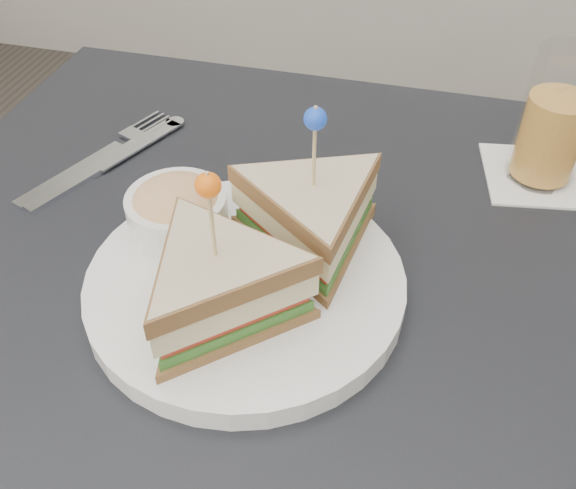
# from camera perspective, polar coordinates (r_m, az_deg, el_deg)

# --- Properties ---
(table) EXTENTS (0.80, 0.80, 0.75)m
(table) POSITION_cam_1_polar(r_m,az_deg,el_deg) (0.63, -1.13, -9.00)
(table) COLOR black
(table) RESTS_ON ground
(plate_meal) EXTENTS (0.33, 0.33, 0.16)m
(plate_meal) POSITION_cam_1_polar(r_m,az_deg,el_deg) (0.54, -3.11, -0.73)
(plate_meal) COLOR white
(plate_meal) RESTS_ON table
(cutlery_fork) EXTENTS (0.10, 0.21, 0.01)m
(cutlery_fork) POSITION_cam_1_polar(r_m,az_deg,el_deg) (0.76, -15.89, 7.87)
(cutlery_fork) COLOR silver
(cutlery_fork) RESTS_ON table
(cutlery_knife) EXTENTS (0.10, 0.21, 0.01)m
(cutlery_knife) POSITION_cam_1_polar(r_m,az_deg,el_deg) (0.74, -16.07, 6.84)
(cutlery_knife) COLOR white
(cutlery_knife) RESTS_ON table
(drink_set) EXTENTS (0.13, 0.13, 0.14)m
(drink_set) POSITION_cam_1_polar(r_m,az_deg,el_deg) (0.72, 22.54, 9.71)
(drink_set) COLOR white
(drink_set) RESTS_ON table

